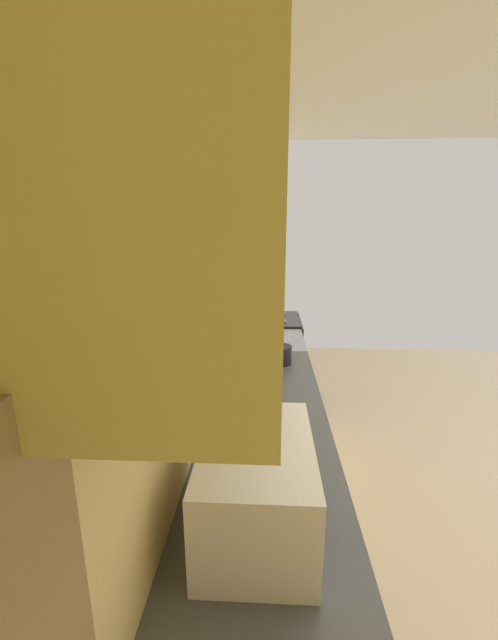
% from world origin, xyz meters
% --- Properties ---
extents(ground_plane, '(7.02, 7.02, 0.00)m').
position_xyz_m(ground_plane, '(0.00, 0.00, 0.00)').
color(ground_plane, brown).
extents(wall_back, '(4.51, 0.12, 2.67)m').
position_xyz_m(wall_back, '(0.00, 1.70, 1.34)').
color(wall_back, '#F1CD80').
rests_on(wall_back, ground_plane).
extents(counter_run, '(3.52, 0.62, 0.92)m').
position_xyz_m(counter_run, '(-0.43, 1.35, 0.46)').
color(counter_run, '#D2C96F').
rests_on(counter_run, ground_plane).
extents(upper_cabinets, '(2.30, 0.32, 0.59)m').
position_xyz_m(upper_cabinets, '(-0.43, 1.48, 1.88)').
color(upper_cabinets, '#D8D06B').
extents(oven_range, '(0.65, 0.64, 1.10)m').
position_xyz_m(oven_range, '(1.65, 1.33, 0.47)').
color(oven_range, black).
rests_on(oven_range, ground_plane).
extents(microwave, '(0.52, 0.35, 0.30)m').
position_xyz_m(microwave, '(-0.95, 1.37, 1.06)').
color(microwave, white).
rests_on(microwave, counter_run).
extents(bowl, '(0.14, 0.14, 0.05)m').
position_xyz_m(bowl, '(-0.39, 1.25, 0.94)').
color(bowl, '#4C8CBF').
rests_on(bowl, counter_run).
extents(kettle, '(0.21, 0.15, 0.15)m').
position_xyz_m(kettle, '(0.48, 1.25, 0.98)').
color(kettle, black).
rests_on(kettle, counter_run).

